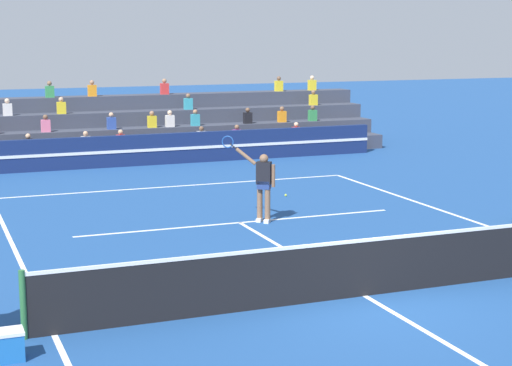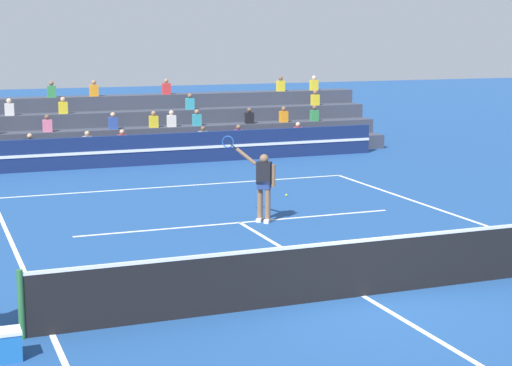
{
  "view_description": "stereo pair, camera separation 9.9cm",
  "coord_description": "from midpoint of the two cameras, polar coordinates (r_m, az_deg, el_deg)",
  "views": [
    {
      "loc": [
        -7.25,
        -13.01,
        4.68
      ],
      "look_at": [
        0.18,
        5.77,
        1.1
      ],
      "focal_mm": 60.0,
      "sensor_mm": 36.0,
      "label": 1
    },
    {
      "loc": [
        -7.15,
        -13.05,
        4.68
      ],
      "look_at": [
        0.18,
        5.77,
        1.1
      ],
      "focal_mm": 60.0,
      "sensor_mm": 36.0,
      "label": 2
    }
  ],
  "objects": [
    {
      "name": "equipment_cooler",
      "position": [
        13.05,
        -16.52,
        -10.34
      ],
      "size": [
        0.5,
        0.38,
        0.45
      ],
      "color": "#1E66B2",
      "rests_on": "ground"
    },
    {
      "name": "tennis_net",
      "position": [
        15.45,
        7.12,
        -5.56
      ],
      "size": [
        12.0,
        0.1,
        1.1
      ],
      "color": "#2D6B38",
      "rests_on": "ground"
    },
    {
      "name": "bleacher_stand",
      "position": [
        33.59,
        -9.07,
        3.35
      ],
      "size": [
        20.44,
        3.8,
        2.83
      ],
      "color": "#383D4C",
      "rests_on": "ground"
    },
    {
      "name": "ground_plane",
      "position": [
        15.61,
        7.08,
        -7.48
      ],
      "size": [
        120.0,
        120.0,
        0.0
      ],
      "primitive_type": "plane",
      "color": "navy"
    },
    {
      "name": "court_lines",
      "position": [
        15.61,
        7.08,
        -7.47
      ],
      "size": [
        11.1,
        23.9,
        0.01
      ],
      "color": "white",
      "rests_on": "ground"
    },
    {
      "name": "tennis_ball",
      "position": [
        24.66,
        1.88,
        -0.81
      ],
      "size": [
        0.07,
        0.07,
        0.07
      ],
      "primitive_type": "sphere",
      "color": "#C6DB33",
      "rests_on": "ground"
    },
    {
      "name": "tennis_player",
      "position": [
        21.17,
        0.3,
        -0.02
      ],
      "size": [
        1.17,
        0.93,
        2.2
      ],
      "color": "brown",
      "rests_on": "ground"
    },
    {
      "name": "sponsor_banner_wall",
      "position": [
        30.56,
        -7.74,
        2.19
      ],
      "size": [
        18.0,
        0.26,
        1.1
      ],
      "color": "navy",
      "rests_on": "ground"
    }
  ]
}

